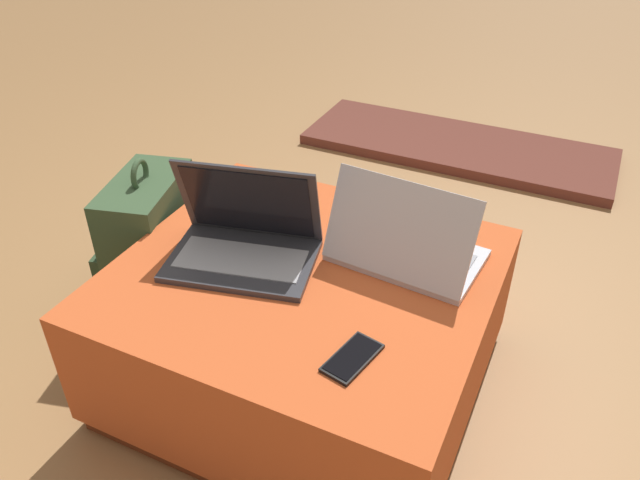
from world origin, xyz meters
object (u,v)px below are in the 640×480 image
laptop_near (244,240)px  laptop_far (405,246)px  backpack (150,247)px  cell_phone (352,358)px

laptop_near → laptop_far: bearing=8.9°
laptop_near → backpack: laptop_near is taller
laptop_near → cell_phone: laptop_near is taller
laptop_far → backpack: (-0.79, -0.04, -0.22)m
cell_phone → backpack: (-0.81, 0.33, -0.17)m
laptop_near → laptop_far: (0.37, 0.15, -0.00)m
cell_phone → backpack: bearing=170.0°
laptop_far → cell_phone: laptop_far is taller
laptop_near → laptop_far: 0.40m
laptop_far → cell_phone: 0.37m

